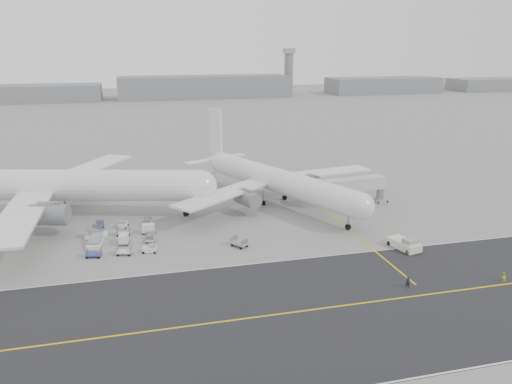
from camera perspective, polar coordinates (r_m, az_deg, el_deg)
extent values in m
plane|color=gray|center=(80.42, -6.92, -8.17)|extent=(700.00, 700.00, 0.00)
cube|color=#28282B|center=(65.44, -0.30, -14.16)|extent=(220.00, 32.00, 0.02)
cube|color=gold|center=(65.43, -0.30, -14.15)|extent=(220.00, 0.30, 0.01)
cube|color=silver|center=(79.12, -3.08, -8.47)|extent=(220.00, 0.25, 0.01)
cube|color=gold|center=(92.87, 11.40, -4.92)|extent=(0.30, 40.00, 0.01)
cylinder|color=gray|center=(355.21, 3.75, 13.29)|extent=(6.00, 6.00, 28.00)
cube|color=#9F9FA4|center=(354.70, 3.80, 15.79)|extent=(7.00, 7.00, 3.50)
cylinder|color=white|center=(106.74, -21.00, 0.74)|extent=(54.54, 20.22, 6.28)
sphere|color=white|center=(99.87, -6.24, 0.72)|extent=(6.15, 6.15, 6.15)
cube|color=white|center=(93.07, -25.36, -2.50)|extent=(7.19, 30.17, 0.45)
cube|color=white|center=(122.36, -18.78, 2.48)|extent=(20.41, 29.54, 0.45)
cylinder|color=slate|center=(96.87, -22.52, -2.43)|extent=(7.46, 5.49, 3.89)
cylinder|color=slate|center=(117.12, -18.29, 1.14)|extent=(7.46, 5.49, 3.89)
cylinder|color=black|center=(102.05, -8.01, -2.43)|extent=(1.27, 0.79, 1.19)
cylinder|color=black|center=(105.83, -22.42, -2.87)|extent=(1.27, 0.79, 1.19)
cylinder|color=black|center=(112.42, -20.96, -1.61)|extent=(1.27, 0.79, 1.19)
cylinder|color=gray|center=(101.53, -8.04, -1.55)|extent=(0.36, 0.36, 3.30)
cylinder|color=white|center=(107.28, 2.67, 1.28)|extent=(23.20, 43.32, 5.18)
sphere|color=white|center=(92.16, 11.90, -1.63)|extent=(5.07, 5.07, 5.07)
cone|color=white|center=(125.48, -4.43, 3.67)|extent=(7.86, 9.95, 4.66)
cube|color=white|center=(124.55, -4.65, 6.93)|extent=(2.48, 4.73, 11.01)
cube|color=white|center=(123.73, -6.39, 3.50)|extent=(8.55, 5.64, 0.25)
cube|color=white|center=(128.63, -2.96, 4.07)|extent=(8.55, 5.64, 0.25)
cube|color=white|center=(100.25, -3.65, -0.21)|extent=(22.89, 19.64, 0.45)
cube|color=white|center=(117.30, 7.36, 2.16)|extent=(25.36, 9.79, 0.45)
cylinder|color=slate|center=(101.31, -0.94, -0.76)|extent=(5.18, 6.34, 3.21)
cylinder|color=slate|center=(113.19, 6.61, 0.98)|extent=(5.18, 6.34, 3.21)
cylinder|color=black|center=(95.37, 10.47, -3.94)|extent=(0.92, 1.23, 1.12)
cylinder|color=black|center=(107.91, 0.82, -1.24)|extent=(0.92, 1.23, 1.12)
cylinder|color=black|center=(111.76, 3.29, -0.63)|extent=(0.92, 1.23, 1.12)
cylinder|color=gray|center=(94.91, 10.51, -3.17)|extent=(0.36, 0.36, 2.72)
cube|color=beige|center=(88.88, 16.55, -5.75)|extent=(4.03, 6.27, 1.31)
cube|color=#9F9FA4|center=(87.67, 17.19, -5.43)|extent=(2.42, 2.28, 0.84)
cylinder|color=gray|center=(91.37, 15.01, -5.23)|extent=(0.69, 2.40, 0.15)
cylinder|color=black|center=(86.75, 16.96, -6.61)|extent=(0.55, 0.90, 0.84)
cylinder|color=black|center=(88.37, 18.10, -6.28)|extent=(0.55, 0.90, 0.84)
cylinder|color=black|center=(89.73, 14.99, -5.66)|extent=(0.55, 0.90, 0.84)
cylinder|color=black|center=(91.29, 16.13, -5.37)|extent=(0.55, 0.90, 0.84)
cylinder|color=gray|center=(113.24, 14.00, -0.10)|extent=(1.62, 1.62, 4.06)
cube|color=#9F9FA4|center=(113.71, 13.94, -0.91)|extent=(2.89, 2.89, 0.71)
cube|color=#B6B6BB|center=(108.81, 10.98, 0.86)|extent=(15.42, 4.35, 2.64)
cube|color=#9F9FA4|center=(105.35, 7.56, 0.51)|extent=(1.54, 3.35, 3.04)
cylinder|color=black|center=(115.21, 14.10, -0.72)|extent=(0.36, 0.64, 0.61)
imported|color=black|center=(75.37, 16.98, -9.84)|extent=(0.68, 0.48, 1.74)
imported|color=#BFF01C|center=(82.25, 26.43, -8.70)|extent=(0.92, 0.82, 1.58)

